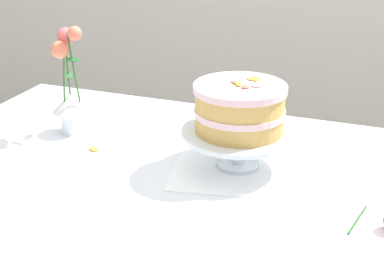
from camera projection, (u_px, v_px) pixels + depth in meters
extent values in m
cube|color=white|center=(163.00, 178.00, 1.46)|extent=(1.40, 1.00, 0.03)
cylinder|color=brown|center=(59.00, 194.00, 2.14)|extent=(0.06, 0.06, 0.71)
cube|color=white|center=(238.00, 166.00, 1.48)|extent=(0.37, 0.37, 0.00)
cylinder|color=silver|center=(238.00, 164.00, 1.48)|extent=(0.11, 0.11, 0.01)
cylinder|color=silver|center=(238.00, 149.00, 1.47)|extent=(0.03, 0.03, 0.07)
cylinder|color=silver|center=(239.00, 133.00, 1.45)|extent=(0.29, 0.29, 0.01)
cylinder|color=tan|center=(239.00, 123.00, 1.44)|extent=(0.22, 0.22, 0.04)
cylinder|color=beige|center=(240.00, 111.00, 1.43)|extent=(0.23, 0.23, 0.02)
cylinder|color=tan|center=(240.00, 100.00, 1.42)|extent=(0.22, 0.22, 0.04)
cylinder|color=beige|center=(240.00, 88.00, 1.40)|extent=(0.23, 0.23, 0.02)
ellipsoid|color=#E56B51|center=(246.00, 87.00, 1.38)|extent=(0.03, 0.03, 0.01)
ellipsoid|color=yellow|center=(239.00, 84.00, 1.40)|extent=(0.03, 0.04, 0.01)
ellipsoid|color=orange|center=(254.00, 78.00, 1.44)|extent=(0.03, 0.03, 0.01)
ellipsoid|color=yellow|center=(254.00, 79.00, 1.43)|extent=(0.04, 0.02, 0.01)
ellipsoid|color=pink|center=(260.00, 83.00, 1.40)|extent=(0.03, 0.04, 0.01)
ellipsoid|color=pink|center=(257.00, 85.00, 1.39)|extent=(0.04, 0.03, 0.00)
ellipsoid|color=#E56B51|center=(235.00, 82.00, 1.41)|extent=(0.03, 0.03, 0.00)
cylinder|color=silver|center=(72.00, 122.00, 1.68)|extent=(0.06, 0.06, 0.06)
cone|color=silver|center=(70.00, 103.00, 1.66)|extent=(0.10, 0.10, 0.05)
cylinder|color=#2D6028|center=(74.00, 68.00, 1.61)|extent=(0.03, 0.01, 0.20)
sphere|color=#F87458|center=(75.00, 33.00, 1.57)|extent=(0.04, 0.04, 0.04)
ellipsoid|color=#236B2D|center=(73.00, 59.00, 1.60)|extent=(0.05, 0.03, 0.01)
cylinder|color=#2D6028|center=(68.00, 69.00, 1.63)|extent=(0.01, 0.02, 0.18)
sphere|color=#EE6564|center=(65.00, 36.00, 1.60)|extent=(0.05, 0.05, 0.05)
ellipsoid|color=#236B2D|center=(69.00, 75.00, 1.65)|extent=(0.03, 0.05, 0.02)
cylinder|color=#2D6028|center=(64.00, 76.00, 1.62)|extent=(0.01, 0.02, 0.15)
sphere|color=#F27955|center=(60.00, 50.00, 1.59)|extent=(0.05, 0.05, 0.05)
cylinder|color=#2D6028|center=(358.00, 220.00, 1.24)|extent=(0.03, 0.13, 0.01)
ellipsoid|color=orange|center=(94.00, 149.00, 1.58)|extent=(0.04, 0.04, 0.01)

